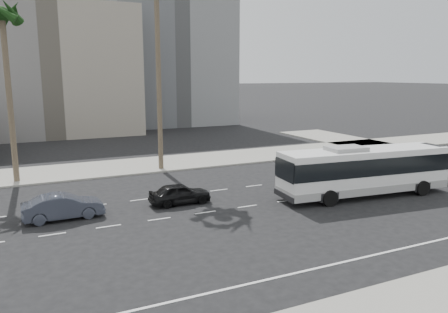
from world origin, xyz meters
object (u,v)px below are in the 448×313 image
car_a (180,194)px  palm_mid (2,17)px  city_bus (364,169)px  car_b (63,207)px

car_a → palm_mid: bearing=42.5°
palm_mid → city_bus: bearing=-33.3°
car_b → city_bus: bearing=-102.0°
car_a → car_b: 7.36m
car_a → palm_mid: size_ratio=0.29×
city_bus → car_a: (-12.54, 3.72, -1.21)m
city_bus → palm_mid: bearing=152.3°
car_a → city_bus: bearing=-106.0°
palm_mid → car_a: bearing=-48.0°
city_bus → car_b: (-19.90, 3.76, -1.15)m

